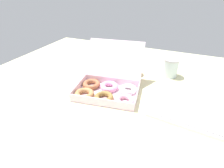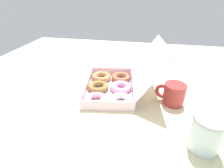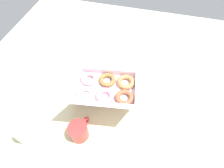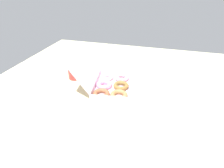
# 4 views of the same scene
# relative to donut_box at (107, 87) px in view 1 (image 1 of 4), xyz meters

# --- Properties ---
(ground_plane) EXTENTS (1.80, 1.80, 0.02)m
(ground_plane) POSITION_rel_donut_box_xyz_m (-0.01, -0.04, -0.04)
(ground_plane) COLOR beige
(donut_box) EXTENTS (0.40, 0.42, 0.24)m
(donut_box) POSITION_rel_donut_box_xyz_m (0.00, 0.00, 0.00)
(donut_box) COLOR white
(donut_box) RESTS_ON ground_plane
(keyboard) EXTENTS (0.42, 0.19, 0.02)m
(keyboard) POSITION_rel_donut_box_xyz_m (0.47, -0.07, -0.02)
(keyboard) COLOR white
(keyboard) RESTS_ON ground_plane
(coffee_mug) EXTENTS (0.09, 0.13, 0.10)m
(coffee_mug) POSITION_rel_donut_box_xyz_m (0.06, 0.28, 0.02)
(coffee_mug) COLOR #A83130
(coffee_mug) RESTS_ON ground_plane
(glass_jar) EXTENTS (0.10, 0.10, 0.12)m
(glass_jar) POSITION_rel_donut_box_xyz_m (0.31, 0.35, 0.03)
(glass_jar) COLOR silver
(glass_jar) RESTS_ON ground_plane
(paper_napkin) EXTENTS (0.12, 0.11, 0.00)m
(paper_napkin) POSITION_rel_donut_box_xyz_m (0.15, -0.27, -0.03)
(paper_napkin) COLOR white
(paper_napkin) RESTS_ON ground_plane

